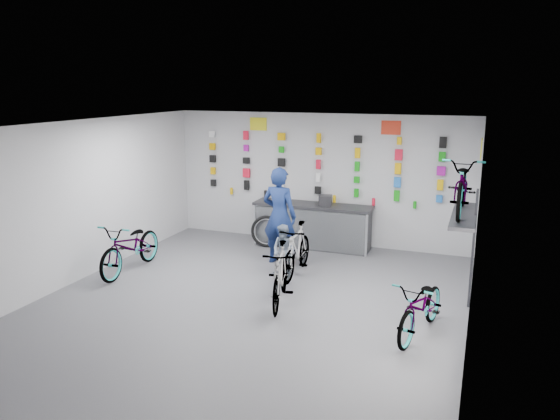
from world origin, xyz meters
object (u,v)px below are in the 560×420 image
at_px(bike_service, 297,250).
at_px(clerk, 279,216).
at_px(bike_center, 280,275).
at_px(bike_right, 422,307).
at_px(counter, 312,226).
at_px(customer, 284,251).
at_px(bike_left, 131,246).

distance_m(bike_service, clerk, 0.96).
height_order(bike_center, bike_right, bike_center).
xyz_separation_m(counter, customer, (0.07, -2.05, 0.02)).
relative_size(bike_center, bike_right, 1.01).
distance_m(counter, bike_center, 3.39).
distance_m(bike_right, customer, 3.24).
height_order(bike_right, bike_service, bike_service).
bearing_deg(bike_center, bike_service, 84.62).
bearing_deg(clerk, bike_right, 149.17).
bearing_deg(clerk, bike_left, 37.50).
bearing_deg(bike_right, clerk, 155.80).
distance_m(counter, clerk, 1.46).
distance_m(bike_center, clerk, 2.23).
bearing_deg(counter, bike_center, -81.77).
relative_size(bike_right, clerk, 0.84).
bearing_deg(bike_center, bike_left, 158.35).
distance_m(bike_left, bike_center, 3.37).
height_order(counter, bike_left, bike_left).
height_order(counter, bike_center, bike_center).
height_order(bike_service, customer, customer).
relative_size(bike_service, clerk, 0.84).
xyz_separation_m(clerk, customer, (0.36, -0.72, -0.50)).
bearing_deg(bike_left, bike_center, -10.72).
xyz_separation_m(bike_left, bike_right, (5.69, -0.85, -0.07)).
xyz_separation_m(counter, bike_right, (2.85, -3.72, -0.04)).
xyz_separation_m(bike_left, bike_center, (3.33, -0.49, -0.01)).
bearing_deg(bike_service, clerk, 133.02).
bearing_deg(bike_left, customer, 13.30).
bearing_deg(counter, bike_left, -134.78).
height_order(bike_center, clerk, clerk).
height_order(bike_left, bike_center, bike_left).
bearing_deg(customer, bike_right, -14.91).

